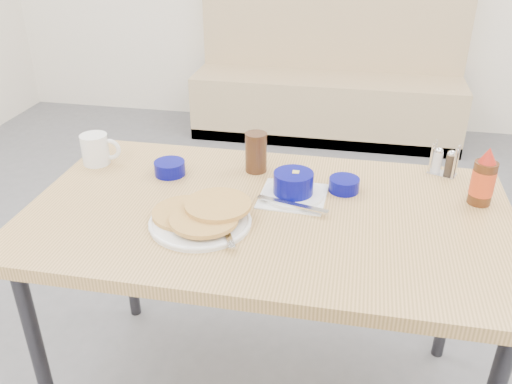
% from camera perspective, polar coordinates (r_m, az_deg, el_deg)
% --- Properties ---
extents(booth_bench, '(1.90, 0.56, 1.22)m').
position_cam_1_polar(booth_bench, '(4.06, 7.51, 10.91)').
color(booth_bench, tan).
rests_on(booth_bench, ground).
extents(dining_table, '(1.40, 0.80, 0.76)m').
position_cam_1_polar(dining_table, '(1.61, 1.19, -3.80)').
color(dining_table, tan).
rests_on(dining_table, ground).
extents(pancake_plate, '(0.28, 0.28, 0.05)m').
position_cam_1_polar(pancake_plate, '(1.51, -5.75, -2.62)').
color(pancake_plate, white).
rests_on(pancake_plate, dining_table).
extents(coffee_mug, '(0.13, 0.09, 0.10)m').
position_cam_1_polar(coffee_mug, '(1.91, -16.45, 4.37)').
color(coffee_mug, white).
rests_on(coffee_mug, dining_table).
extents(grits_setting, '(0.22, 0.22, 0.08)m').
position_cam_1_polar(grits_setting, '(1.63, 3.94, 0.56)').
color(grits_setting, white).
rests_on(grits_setting, dining_table).
extents(creamer_bowl, '(0.10, 0.10, 0.05)m').
position_cam_1_polar(creamer_bowl, '(1.79, -9.06, 2.50)').
color(creamer_bowl, '#04066E').
rests_on(creamer_bowl, dining_table).
extents(butter_bowl, '(0.09, 0.09, 0.04)m').
position_cam_1_polar(butter_bowl, '(1.69, 9.25, 0.75)').
color(butter_bowl, '#04066E').
rests_on(butter_bowl, dining_table).
extents(amber_tumbler, '(0.08, 0.08, 0.13)m').
position_cam_1_polar(amber_tumbler, '(1.77, -0.00, 4.21)').
color(amber_tumbler, '#3C2213').
rests_on(amber_tumbler, dining_table).
extents(condiment_caddy, '(0.10, 0.08, 0.11)m').
position_cam_1_polar(condiment_caddy, '(1.86, 19.12, 2.82)').
color(condiment_caddy, silver).
rests_on(condiment_caddy, dining_table).
extents(syrup_bottle, '(0.07, 0.07, 0.18)m').
position_cam_1_polar(syrup_bottle, '(1.71, 22.81, 1.20)').
color(syrup_bottle, '#47230F').
rests_on(syrup_bottle, dining_table).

